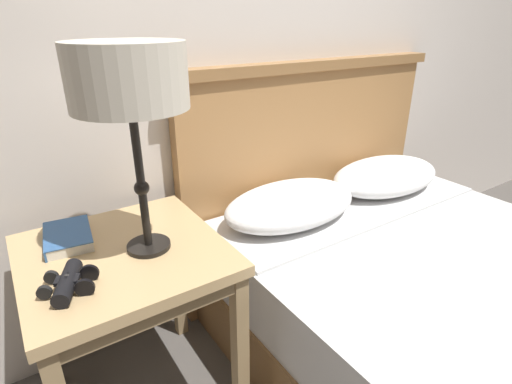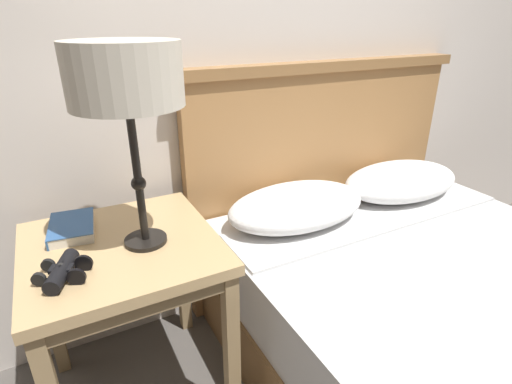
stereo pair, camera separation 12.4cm
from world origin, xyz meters
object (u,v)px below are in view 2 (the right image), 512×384
at_px(nightstand, 124,266).
at_px(binoculars_pair, 63,271).
at_px(book_on_nightstand, 71,228).
at_px(table_lamp, 125,79).
at_px(bed, 447,320).

xyz_separation_m(nightstand, binoculars_pair, (-0.17, -0.12, 0.11)).
relative_size(nightstand, book_on_nightstand, 2.97).
bearing_deg(table_lamp, nightstand, 156.08).
bearing_deg(book_on_nightstand, bed, -28.61).
bearing_deg(binoculars_pair, bed, -16.97).
distance_m(nightstand, bed, 1.14).
xyz_separation_m(nightstand, book_on_nightstand, (-0.13, 0.14, 0.10)).
xyz_separation_m(nightstand, table_lamp, (0.07, -0.03, 0.58)).
bearing_deg(table_lamp, binoculars_pair, -160.89).
height_order(nightstand, bed, bed).
xyz_separation_m(nightstand, bed, (1.00, -0.47, -0.27)).
distance_m(nightstand, table_lamp, 0.59).
bearing_deg(nightstand, bed, -25.26).
bearing_deg(binoculars_pair, book_on_nightstand, 80.75).
relative_size(bed, table_lamp, 3.02).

